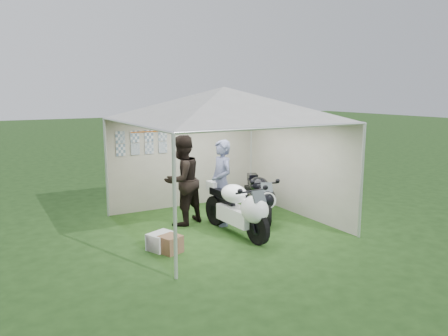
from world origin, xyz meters
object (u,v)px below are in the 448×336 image
at_px(motorcycle_white, 239,207).
at_px(equipment_box, 254,194).
at_px(paddock_stand, 252,203).
at_px(crate_0, 161,241).
at_px(person_blue_jacket, 221,183).
at_px(crate_1, 170,244).
at_px(person_dark_jacket, 182,180).
at_px(canopy_tent, 223,107).
at_px(motorcycle_black, 260,196).

height_order(motorcycle_white, equipment_box, motorcycle_white).
relative_size(paddock_stand, crate_0, 0.79).
bearing_deg(crate_0, paddock_stand, 26.84).
bearing_deg(person_blue_jacket, crate_1, -56.09).
distance_m(person_dark_jacket, crate_0, 1.79).
relative_size(canopy_tent, crate_0, 12.05).
height_order(canopy_tent, person_dark_jacket, canopy_tent).
relative_size(canopy_tent, crate_1, 15.95).
xyz_separation_m(paddock_stand, person_blue_jacket, (-1.29, -0.75, 0.80)).
bearing_deg(canopy_tent, person_dark_jacket, 143.81).
bearing_deg(crate_0, crate_1, -71.15).
relative_size(person_dark_jacket, crate_1, 5.59).
bearing_deg(motorcycle_white, paddock_stand, 45.86).
relative_size(equipment_box, crate_0, 0.95).
height_order(motorcycle_white, crate_0, motorcycle_white).
bearing_deg(equipment_box, crate_0, -149.15).
distance_m(canopy_tent, person_blue_jacket, 1.64).
relative_size(motorcycle_white, person_dark_jacket, 1.09).
bearing_deg(crate_1, motorcycle_black, 19.49).
bearing_deg(crate_1, person_dark_jacket, 58.42).
bearing_deg(crate_0, motorcycle_black, 14.18).
xyz_separation_m(paddock_stand, crate_1, (-2.94, -1.77, 0.02)).
relative_size(motorcycle_black, crate_1, 5.39).
xyz_separation_m(motorcycle_white, motorcycle_black, (1.01, 0.71, -0.04)).
height_order(canopy_tent, crate_0, canopy_tent).
distance_m(paddock_stand, person_blue_jacket, 1.70).
bearing_deg(person_dark_jacket, crate_1, 36.25).
bearing_deg(motorcycle_black, person_blue_jacket, -164.57).
xyz_separation_m(person_dark_jacket, person_blue_jacket, (0.73, -0.46, -0.05)).
distance_m(motorcycle_black, person_blue_jacket, 1.04).
height_order(equipment_box, crate_0, equipment_box).
bearing_deg(motorcycle_black, crate_0, -144.20).
xyz_separation_m(canopy_tent, person_blue_jacket, (0.00, 0.08, -1.63)).
relative_size(canopy_tent, equipment_box, 12.72).
relative_size(canopy_tent, person_blue_jacket, 3.01).
bearing_deg(person_blue_jacket, equipment_box, 128.58).
distance_m(motorcycle_white, person_blue_jacket, 0.89).
distance_m(motorcycle_black, paddock_stand, 1.00).
height_order(motorcycle_white, motorcycle_black, motorcycle_white).
height_order(canopy_tent, equipment_box, canopy_tent).
bearing_deg(person_dark_jacket, person_blue_jacket, 125.93).
xyz_separation_m(equipment_box, crate_1, (-3.34, -2.29, -0.06)).
height_order(person_blue_jacket, crate_1, person_blue_jacket).
bearing_deg(motorcycle_white, crate_0, 175.63).
relative_size(motorcycle_black, person_blue_jacket, 1.02).
bearing_deg(equipment_box, paddock_stand, -128.01).
bearing_deg(equipment_box, person_dark_jacket, -161.63).
distance_m(motorcycle_black, crate_1, 2.79).
height_order(canopy_tent, motorcycle_black, canopy_tent).
bearing_deg(motorcycle_black, equipment_box, 83.16).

